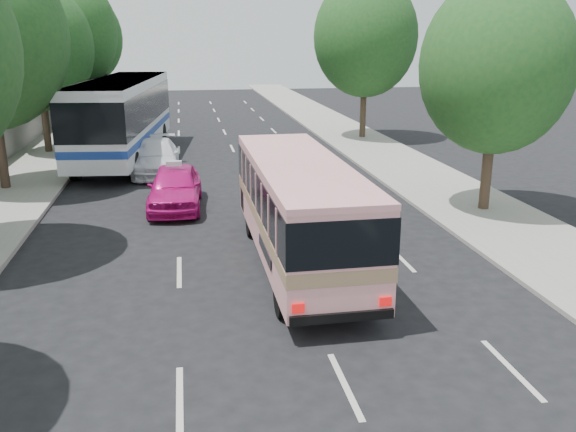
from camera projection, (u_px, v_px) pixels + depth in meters
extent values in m
plane|color=black|center=(273.00, 337.00, 12.55)|extent=(120.00, 120.00, 0.00)
cube|color=#9E998E|center=(43.00, 160.00, 30.03)|extent=(4.00, 90.00, 0.15)
cube|color=#9E998E|center=(374.00, 150.00, 32.81)|extent=(4.00, 90.00, 0.12)
cube|color=#9E998E|center=(2.00, 144.00, 29.50)|extent=(0.30, 90.00, 1.50)
cylinder|color=#38281E|center=(0.00, 144.00, 23.81)|extent=(0.36, 0.36, 3.80)
cylinder|color=#38281E|center=(46.00, 121.00, 31.43)|extent=(0.36, 0.36, 3.50)
ellipsoid|color=#1B4D1F|center=(37.00, 47.00, 30.38)|extent=(5.52, 5.52, 6.35)
sphere|color=#1B4D1F|center=(42.00, 23.00, 29.84)|extent=(3.59, 3.59, 3.59)
cylinder|color=#38281E|center=(73.00, 100.00, 38.93)|extent=(0.36, 0.36, 3.99)
ellipsoid|color=#1B4D1F|center=(66.00, 32.00, 37.73)|extent=(6.30, 6.30, 7.24)
sphere|color=#1B4D1F|center=(70.00, 10.00, 37.15)|extent=(4.09, 4.09, 4.09)
cylinder|color=#38281E|center=(87.00, 91.00, 46.49)|extent=(0.36, 0.36, 3.72)
ellipsoid|color=#1B4D1F|center=(82.00, 38.00, 45.37)|extent=(5.88, 5.88, 6.76)
sphere|color=#1B4D1F|center=(86.00, 21.00, 44.82)|extent=(3.82, 3.82, 3.82)
cylinder|color=#38281E|center=(487.00, 166.00, 21.06)|extent=(0.36, 0.36, 3.23)
ellipsoid|color=#1B4D1F|center=(497.00, 66.00, 20.10)|extent=(5.10, 5.10, 5.87)
sphere|color=#1B4D1F|center=(516.00, 33.00, 19.59)|extent=(3.32, 3.31, 3.31)
cylinder|color=#38281E|center=(363.00, 107.00, 36.15)|extent=(0.36, 0.36, 3.80)
ellipsoid|color=#1B4D1F|center=(366.00, 37.00, 35.01)|extent=(6.00, 6.00, 6.90)
sphere|color=#1B4D1F|center=(375.00, 15.00, 34.45)|extent=(3.90, 3.90, 3.90)
cube|color=pink|center=(299.00, 206.00, 16.07)|extent=(2.28, 8.93, 2.39)
cube|color=#9E7A59|center=(299.00, 216.00, 16.14)|extent=(2.32, 8.95, 0.31)
cube|color=black|center=(299.00, 190.00, 15.94)|extent=(2.33, 8.96, 0.98)
cube|color=pink|center=(299.00, 164.00, 15.75)|extent=(2.30, 8.95, 0.14)
cylinder|color=black|center=(251.00, 221.00, 18.77)|extent=(0.27, 0.93, 0.93)
cylinder|color=black|center=(312.00, 218.00, 19.09)|extent=(0.27, 0.93, 0.93)
cylinder|color=black|center=(282.00, 296.00, 13.38)|extent=(0.27, 0.93, 0.93)
cylinder|color=black|center=(367.00, 290.00, 13.71)|extent=(0.27, 0.93, 0.93)
imported|color=#D2127D|center=(175.00, 187.00, 21.75)|extent=(2.05, 4.60, 1.54)
imported|color=white|center=(156.00, 157.00, 27.34)|extent=(2.04, 5.02, 1.46)
cube|color=silver|center=(123.00, 114.00, 29.99)|extent=(4.20, 13.29, 3.32)
cube|color=black|center=(122.00, 105.00, 29.87)|extent=(4.26, 13.33, 1.63)
cube|color=navy|center=(124.00, 131.00, 30.23)|extent=(4.25, 13.32, 0.33)
cube|color=silver|center=(120.00, 81.00, 29.54)|extent=(4.23, 13.32, 0.15)
cylinder|color=black|center=(118.00, 135.00, 34.35)|extent=(0.48, 1.23, 1.20)
cylinder|color=black|center=(162.00, 134.00, 34.49)|extent=(0.48, 1.23, 1.20)
cylinder|color=black|center=(75.00, 166.00, 26.01)|extent=(0.48, 1.23, 1.20)
cylinder|color=black|center=(134.00, 166.00, 26.16)|extent=(0.48, 1.23, 1.20)
cube|color=white|center=(109.00, 101.00, 39.74)|extent=(2.57, 10.94, 2.77)
cube|color=black|center=(108.00, 95.00, 39.65)|extent=(2.62, 10.97, 1.36)
cube|color=navy|center=(110.00, 111.00, 39.94)|extent=(2.61, 10.96, 0.27)
cube|color=white|center=(107.00, 80.00, 39.37)|extent=(2.59, 10.96, 0.13)
cylinder|color=black|center=(102.00, 116.00, 43.27)|extent=(0.31, 1.00, 1.00)
cylinder|color=black|center=(131.00, 115.00, 43.55)|extent=(0.31, 1.00, 1.00)
cylinder|color=black|center=(85.00, 131.00, 36.38)|extent=(0.31, 1.00, 1.00)
cylinder|color=black|center=(120.00, 130.00, 36.67)|extent=(0.31, 1.00, 1.00)
cube|color=silver|center=(174.00, 163.00, 21.50)|extent=(0.56, 0.21, 0.18)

